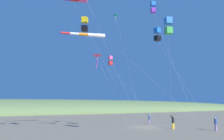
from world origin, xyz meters
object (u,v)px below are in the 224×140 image
Objects in this scene: person_adult_flyer at (216,122)px; kite_box_blue_topmost at (169,26)px; person_child_grey_jacket at (173,121)px; kite_box_white_trailing at (153,7)px; kite_delta_teal_far_right at (116,16)px; person_child_green_jacket at (149,118)px; kite_box_long_streamer_left at (157,35)px; kite_delta_striped_overhead at (97,56)px; kite_box_checkered_midright at (85,24)px; kite_windsock_rainbow_low_near at (90,35)px; kite_box_green_low_center at (111,60)px.

kite_box_blue_topmost is at bearing -77.96° from person_adult_flyer.
kite_box_white_trailing is (4.14, -6.36, 13.52)m from person_child_grey_jacket.
kite_delta_teal_far_right is (-9.82, -3.37, 17.85)m from person_child_grey_jacket.
person_adult_flyer is at bearing 102.04° from kite_box_blue_topmost.
person_child_green_jacket is at bearing -175.48° from person_adult_flyer.
kite_box_long_streamer_left is (2.25, -4.24, 11.07)m from person_child_grey_jacket.
kite_delta_striped_overhead is (-10.54, -3.46, -1.70)m from kite_box_blue_topmost.
kite_windsock_rainbow_low_near is at bearing 150.98° from kite_box_checkered_midright.
kite_delta_teal_far_right reaches higher than kite_windsock_rainbow_low_near.
kite_delta_teal_far_right reaches higher than kite_box_white_trailing.
kite_box_long_streamer_left reaches higher than person_child_grey_jacket.
kite_delta_striped_overhead is at bearing -48.20° from kite_delta_teal_far_right.
kite_delta_striped_overhead is (1.80, -3.10, 0.11)m from kite_box_green_low_center.
person_child_grey_jacket is at bearing 65.32° from kite_delta_striped_overhead.
person_adult_flyer is 13.53m from kite_box_long_streamer_left.
kite_windsock_rainbow_low_near reaches higher than person_adult_flyer.
person_adult_flyer is 23.65m from kite_delta_teal_far_right.
kite_box_blue_topmost is at bearing 44.16° from kite_box_checkered_midright.
kite_windsock_rainbow_low_near is at bearing -88.85° from kite_box_green_low_center.
kite_box_green_low_center is at bearing -165.68° from kite_box_long_streamer_left.
kite_delta_striped_overhead is (1.73, 0.48, -3.38)m from kite_windsock_rainbow_low_near.
kite_box_white_trailing is at bearing 52.43° from kite_box_checkered_midright.
person_child_green_jacket is 0.91× the size of person_child_grey_jacket.
kite_box_white_trailing reaches higher than kite_windsock_rainbow_low_near.
kite_delta_teal_far_right reaches higher than kite_box_blue_topmost.
kite_box_green_low_center is at bearing -136.82° from person_adult_flyer.
kite_delta_teal_far_right is at bearing 170.60° from kite_box_blue_topmost.
kite_delta_teal_far_right is at bearing -154.47° from person_adult_flyer.
kite_box_long_streamer_left is 0.67× the size of kite_delta_teal_far_right.
kite_box_checkered_midright is at bearing -29.02° from kite_windsock_rainbow_low_near.
kite_box_green_low_center is (3.66, -3.02, -8.95)m from kite_delta_teal_far_right.
kite_windsock_rainbow_low_near is 1.46× the size of kite_box_green_low_center.
kite_box_blue_topmost is 0.98× the size of kite_box_long_streamer_left.
kite_windsock_rainbow_low_near reaches higher than person_child_green_jacket.
kite_box_white_trailing is at bearing 0.15° from kite_box_green_low_center.
kite_delta_striped_overhead is (-6.61, -5.24, -2.05)m from kite_box_long_streamer_left.
kite_box_checkered_midright is 1.34× the size of kite_delta_striped_overhead.
kite_box_checkered_midright reaches higher than kite_box_green_low_center.
kite_box_long_streamer_left is at bearing -4.12° from kite_delta_teal_far_right.
person_child_grey_jacket is (-4.19, -3.32, -0.01)m from person_adult_flyer.
person_child_green_jacket is at bearing 149.78° from kite_box_blue_topmost.
kite_box_blue_topmost is at bearing -44.24° from person_child_grey_jacket.
person_adult_flyer is at bearing 25.53° from kite_delta_teal_far_right.
person_adult_flyer is 14.35m from kite_box_blue_topmost.
kite_box_checkered_midright is at bearing -44.00° from kite_delta_striped_overhead.
kite_box_white_trailing reaches higher than kite_delta_striped_overhead.
kite_box_checkered_midright is at bearing -127.57° from kite_box_white_trailing.
kite_box_checkered_midright is 8.88m from kite_box_green_low_center.
kite_box_white_trailing is 0.79× the size of kite_delta_teal_far_right.
person_child_grey_jacket is (8.18, -2.35, 0.09)m from person_child_green_jacket.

